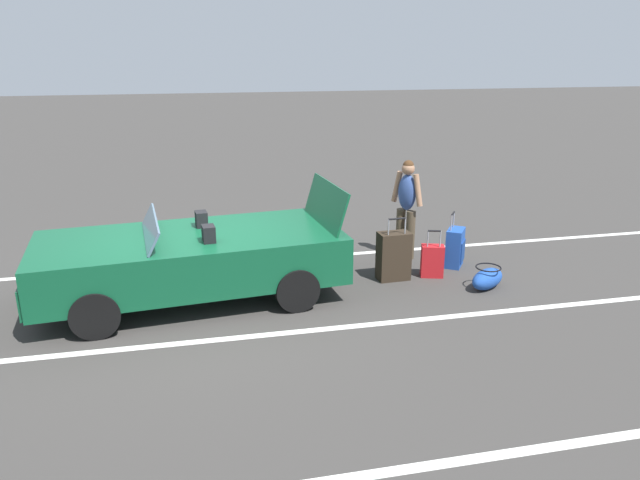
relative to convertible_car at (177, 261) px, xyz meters
The scene contains 9 objects.
ground_plane 0.62m from the convertible_car, behind, with size 80.00×80.00×0.00m, color #383533.
lot_line_near 1.52m from the convertible_car, 98.11° to the right, with size 18.00×0.12×0.01m, color silver.
lot_line_mid 1.46m from the convertible_car, 98.54° to the left, with size 18.00×0.12×0.01m, color silver.
convertible_car is the anchor object (origin of this frame).
suitcase_large_black 3.19m from the convertible_car, behind, with size 0.49×0.32×0.99m.
suitcase_medium_bright 4.37m from the convertible_car, behind, with size 0.42×0.47×0.88m.
suitcase_small_carryon 3.82m from the convertible_car, behind, with size 0.38×0.30×0.77m.
duffel_bag 4.46m from the convertible_car, behind, with size 0.70×0.58×0.34m.
traveler_person 3.86m from the convertible_car, 164.14° to the right, with size 0.42×0.54×1.65m.
Camera 1 is at (-0.06, 7.95, 3.39)m, focal length 33.50 mm.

